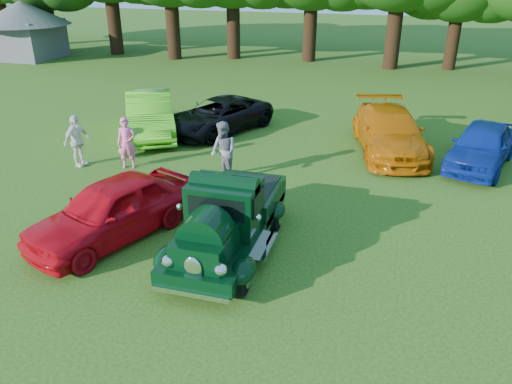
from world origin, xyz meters
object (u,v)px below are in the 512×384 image
(hero_pickup, at_px, (229,220))
(back_car_orange, at_px, (390,131))
(gazebo, at_px, (24,23))
(spectator_pink, at_px, (127,143))
(back_car_black, at_px, (219,116))
(spectator_white, at_px, (77,141))
(red_convertible, at_px, (112,210))
(back_car_blue, at_px, (482,145))
(back_car_lime, at_px, (150,115))
(spectator_grey, at_px, (223,151))

(hero_pickup, bearing_deg, back_car_orange, 67.24)
(gazebo, bearing_deg, back_car_orange, -26.55)
(spectator_pink, height_order, gazebo, gazebo)
(gazebo, bearing_deg, back_car_black, -33.02)
(back_car_black, relative_size, spectator_white, 2.71)
(red_convertible, bearing_deg, spectator_white, 154.52)
(back_car_blue, xyz_separation_m, spectator_pink, (-11.36, -3.39, 0.13))
(spectator_pink, bearing_deg, back_car_black, 48.88)
(hero_pickup, height_order, back_car_blue, hero_pickup)
(back_car_lime, relative_size, back_car_black, 1.04)
(back_car_blue, bearing_deg, hero_pickup, -113.07)
(spectator_grey, bearing_deg, back_car_orange, 80.25)
(back_car_blue, relative_size, spectator_pink, 2.48)
(back_car_black, distance_m, gazebo, 22.51)
(back_car_blue, bearing_deg, back_car_black, -169.05)
(back_car_blue, height_order, spectator_pink, spectator_pink)
(back_car_lime, xyz_separation_m, spectator_pink, (0.90, -3.41, 0.04))
(hero_pickup, height_order, red_convertible, hero_pickup)
(back_car_black, bearing_deg, spectator_white, -99.06)
(back_car_lime, relative_size, back_car_blue, 1.16)
(back_car_orange, relative_size, spectator_pink, 3.06)
(spectator_pink, height_order, spectator_grey, spectator_grey)
(back_car_black, relative_size, back_car_orange, 0.90)
(spectator_white, bearing_deg, gazebo, 54.66)
(hero_pickup, height_order, spectator_pink, hero_pickup)
(back_car_orange, distance_m, gazebo, 28.62)
(back_car_orange, xyz_separation_m, spectator_grey, (-4.91, -4.06, 0.17))
(red_convertible, xyz_separation_m, spectator_pink, (-1.97, 4.29, 0.10))
(red_convertible, height_order, back_car_blue, red_convertible)
(spectator_grey, xyz_separation_m, spectator_white, (-5.11, -0.24, -0.06))
(gazebo, bearing_deg, hero_pickup, -43.21)
(spectator_grey, xyz_separation_m, gazebo, (-20.65, 16.84, 1.46))
(red_convertible, distance_m, spectator_pink, 4.72)
(back_car_lime, bearing_deg, back_car_black, -4.40)
(red_convertible, bearing_deg, hero_pickup, 26.24)
(hero_pickup, xyz_separation_m, back_car_orange, (3.38, 8.06, -0.04))
(back_car_blue, xyz_separation_m, spectator_white, (-13.06, -3.71, 0.15))
(hero_pickup, distance_m, back_car_orange, 8.74)
(spectator_grey, relative_size, gazebo, 0.29)
(spectator_pink, bearing_deg, back_car_lime, 82.97)
(back_car_orange, distance_m, spectator_white, 10.91)
(red_convertible, height_order, back_car_lime, back_car_lime)
(back_car_lime, relative_size, spectator_white, 2.84)
(gazebo, bearing_deg, spectator_pink, -44.22)
(back_car_black, height_order, spectator_grey, spectator_grey)
(back_car_black, distance_m, back_car_blue, 9.84)
(back_car_blue, distance_m, gazebo, 31.61)
(spectator_pink, bearing_deg, spectator_white, 168.65)
(back_car_lime, bearing_deg, hero_pickup, -80.72)
(hero_pickup, xyz_separation_m, back_car_blue, (6.41, 7.46, -0.07))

